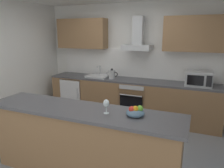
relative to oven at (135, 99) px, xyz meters
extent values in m
cube|color=gray|center=(-0.12, -1.51, -0.47)|extent=(5.40, 4.70, 0.02)
cube|color=white|center=(-0.12, 0.41, 0.84)|extent=(5.40, 0.12, 2.60)
cube|color=white|center=(-0.12, 0.33, 0.77)|extent=(3.74, 0.02, 0.66)
cube|color=olive|center=(-0.12, 0.03, -0.03)|extent=(3.87, 0.60, 0.86)
cube|color=#4C4C51|center=(-0.12, 0.03, 0.42)|extent=(3.87, 0.60, 0.04)
cube|color=olive|center=(-0.09, -2.21, 0.01)|extent=(2.56, 0.52, 0.93)
cube|color=#4C4C51|center=(-0.09, -2.21, 0.49)|extent=(2.66, 0.64, 0.04)
cube|color=olive|center=(-1.41, 0.18, 1.45)|extent=(1.24, 0.32, 0.70)
cube|color=olive|center=(1.17, 0.18, 1.45)|extent=(1.24, 0.32, 0.70)
cube|color=slate|center=(0.00, 0.01, 0.00)|extent=(0.60, 0.56, 0.80)
cube|color=black|center=(0.00, -0.29, -0.06)|extent=(0.50, 0.02, 0.48)
cube|color=#B7BABC|center=(0.00, -0.29, 0.34)|extent=(0.54, 0.02, 0.09)
cylinder|color=#B7BABC|center=(0.00, -0.32, 0.18)|extent=(0.49, 0.02, 0.02)
cube|color=white|center=(-1.55, 0.01, -0.04)|extent=(0.58, 0.56, 0.85)
cube|color=silver|center=(-1.55, -0.28, -0.04)|extent=(0.55, 0.02, 0.80)
cylinder|color=#B7BABC|center=(-1.33, -0.30, 0.01)|extent=(0.02, 0.02, 0.38)
cube|color=#B7BABC|center=(1.31, -0.02, 0.59)|extent=(0.50, 0.36, 0.30)
cube|color=black|center=(1.25, -0.21, 0.59)|extent=(0.30, 0.02, 0.19)
cube|color=black|center=(1.49, -0.21, 0.59)|extent=(0.10, 0.01, 0.21)
cube|color=silver|center=(-0.92, 0.01, 0.46)|extent=(0.50, 0.40, 0.04)
cylinder|color=#B7BABC|center=(-0.92, 0.13, 0.57)|extent=(0.03, 0.03, 0.26)
cylinder|color=#B7BABC|center=(-0.92, 0.05, 0.69)|extent=(0.03, 0.16, 0.03)
cylinder|color=#B7BABC|center=(-0.55, -0.03, 0.54)|extent=(0.15, 0.15, 0.20)
sphere|color=black|center=(-0.55, -0.03, 0.65)|extent=(0.06, 0.06, 0.06)
cone|color=#B7BABC|center=(-0.65, -0.03, 0.58)|extent=(0.09, 0.04, 0.07)
torus|color=black|center=(-0.46, -0.03, 0.55)|extent=(0.11, 0.02, 0.11)
cube|color=#B7BABC|center=(0.00, 0.11, 1.16)|extent=(0.62, 0.45, 0.12)
cube|color=#B7BABC|center=(0.00, 0.16, 1.52)|extent=(0.22, 0.22, 0.60)
cylinder|color=silver|center=(0.28, -2.23, 0.51)|extent=(0.07, 0.07, 0.01)
cylinder|color=silver|center=(0.28, -2.23, 0.56)|extent=(0.01, 0.01, 0.09)
ellipsoid|color=silver|center=(0.28, -2.23, 0.64)|extent=(0.08, 0.08, 0.10)
ellipsoid|color=slate|center=(0.63, -2.17, 0.55)|extent=(0.22, 0.22, 0.09)
sphere|color=red|center=(0.59, -2.19, 0.59)|extent=(0.07, 0.07, 0.07)
sphere|color=#66B233|center=(0.67, -2.14, 0.60)|extent=(0.08, 0.08, 0.08)
sphere|color=orange|center=(0.63, -2.17, 0.60)|extent=(0.08, 0.08, 0.08)
camera|label=1|loc=(1.26, -4.45, 1.47)|focal=33.90mm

